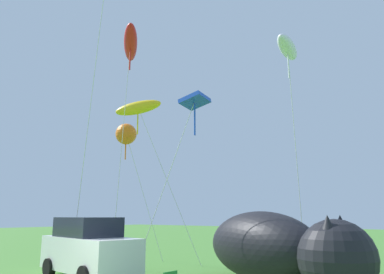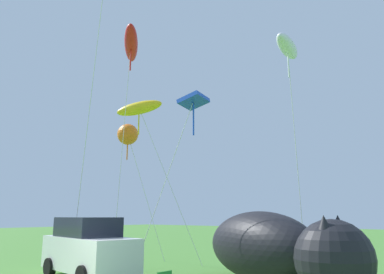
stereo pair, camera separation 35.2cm
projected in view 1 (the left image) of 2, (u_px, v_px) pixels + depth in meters
parked_car at (89, 248)px, 13.21m from camera, size 4.58×2.39×2.10m
inflatable_cat at (275, 250)px, 12.11m from camera, size 6.78×4.39×2.31m
kite_yellow_hero at (138, 108)px, 17.74m from camera, size 3.46×2.74×7.68m
kite_red_lizard at (131, 44)px, 17.08m from camera, size 2.51×2.25×10.49m
kite_orange_flower at (126, 134)px, 18.84m from camera, size 1.75×2.10×6.72m
kite_blue_box at (194, 104)px, 13.83m from camera, size 2.66×1.40×6.55m
kite_white_ghost at (288, 48)px, 15.20m from camera, size 1.30×2.90×9.28m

